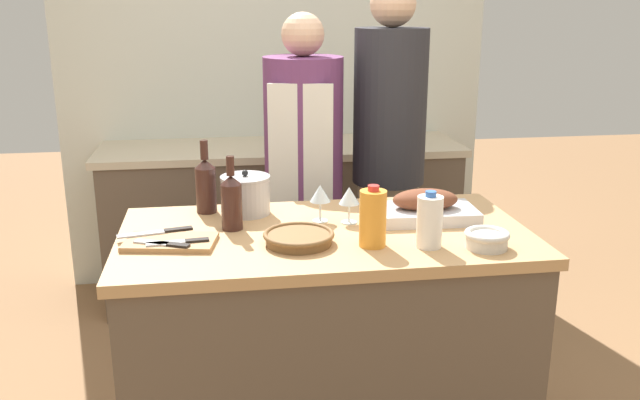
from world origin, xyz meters
TOP-DOWN VIEW (x-y plane):
  - kitchen_island at (0.00, 0.00)m, footprint 1.42×0.76m
  - back_counter at (0.00, 1.60)m, footprint 2.07×0.60m
  - back_wall at (0.00, 1.95)m, footprint 2.57×0.10m
  - roasting_pan at (0.38, 0.07)m, footprint 0.38×0.23m
  - wicker_basket at (-0.11, -0.12)m, footprint 0.24×0.24m
  - cutting_board at (-0.53, -0.06)m, footprint 0.32×0.22m
  - stock_pot at (-0.26, 0.25)m, footprint 0.19×0.19m
  - mixing_bowl at (0.49, -0.25)m, footprint 0.15×0.15m
  - juice_jug at (0.13, -0.17)m, footprint 0.09×0.09m
  - milk_jug at (0.31, -0.21)m, footprint 0.08×0.08m
  - wine_bottle_green at (-0.41, 0.29)m, footprint 0.08×0.08m
  - wine_bottle_dark at (-0.32, 0.07)m, footprint 0.07×0.07m
  - wine_glass_left at (0.10, 0.08)m, footprint 0.07×0.07m
  - wine_glass_right at (0.00, 0.11)m, footprint 0.07×0.07m
  - knife_chef at (-0.57, 0.02)m, footprint 0.25×0.08m
  - knife_paring at (-0.54, -0.11)m, footprint 0.19×0.11m
  - knife_bread at (-0.49, -0.10)m, footprint 0.20×0.05m
  - condiment_bottle_tall at (0.60, 1.62)m, footprint 0.05×0.05m
  - condiment_bottle_short at (0.05, 1.45)m, footprint 0.06×0.06m
  - person_cook_aproned at (0.03, 0.85)m, footprint 0.36×0.39m
  - person_cook_guest at (0.45, 0.88)m, footprint 0.34×0.34m

SIDE VIEW (x-z plane):
  - back_counter at x=0.00m, z-range 0.00..0.91m
  - kitchen_island at x=0.00m, z-range 0.00..0.94m
  - person_cook_aproned at x=0.03m, z-range 0.09..1.75m
  - cutting_board at x=-0.53m, z-range 0.93..0.95m
  - knife_chef at x=-0.57m, z-range 0.95..0.96m
  - knife_paring at x=-0.54m, z-range 0.95..0.96m
  - knife_bread at x=-0.49m, z-range 0.95..0.96m
  - wicker_basket at x=-0.11m, z-range 0.94..0.98m
  - mixing_bowl at x=0.49m, z-range 0.94..1.00m
  - roasting_pan at x=0.38m, z-range 0.92..1.04m
  - condiment_bottle_tall at x=0.60m, z-range 0.91..1.10m
  - person_cook_guest at x=0.45m, z-range 0.10..1.91m
  - stock_pot at x=-0.26m, z-range 0.92..1.09m
  - condiment_bottle_short at x=0.05m, z-range 0.91..1.12m
  - milk_jug at x=0.31m, z-range 0.93..1.12m
  - juice_jug at x=0.13m, z-range 0.93..1.13m
  - wine_glass_left at x=0.10m, z-range 0.97..1.10m
  - wine_glass_right at x=0.00m, z-range 0.97..1.11m
  - wine_bottle_dark at x=-0.32m, z-range 0.91..1.17m
  - wine_bottle_green at x=-0.41m, z-range 0.91..1.18m
  - back_wall at x=0.00m, z-range 0.00..2.55m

